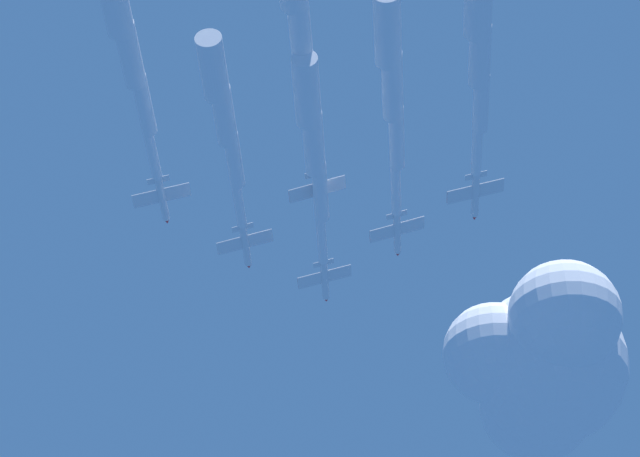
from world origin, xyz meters
TOP-DOWN VIEW (x-y plane):
  - jet_lead at (17.25, -3.44)m, footprint 50.59×15.47m
  - jet_port_inner at (20.63, -15.96)m, footprint 45.86×15.11m
  - jet_starboard_inner at (28.23, 5.40)m, footprint 50.55×15.93m
  - jet_port_mid at (35.33, -7.75)m, footprint 51.49×16.52m
  - jet_starboard_mid at (28.16, -28.88)m, footprint 47.43×15.36m
  - jet_port_outer at (35.87, 15.24)m, footprint 45.37×14.84m
  - cloud_puff at (-54.14, 49.84)m, footprint 47.41×34.96m

SIDE VIEW (x-z plane):
  - jet_port_inner at x=20.63m, z-range 178.44..182.77m
  - jet_lead at x=17.25m, z-range 178.48..182.81m
  - jet_port_outer at x=35.87m, z-range 178.63..182.91m
  - jet_starboard_inner at x=28.23m, z-range 179.67..184.05m
  - jet_starboard_mid at x=28.16m, z-range 180.25..184.52m
  - jet_port_mid at x=35.33m, z-range 180.20..184.57m
  - cloud_puff at x=-54.14m, z-range 183.57..215.82m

